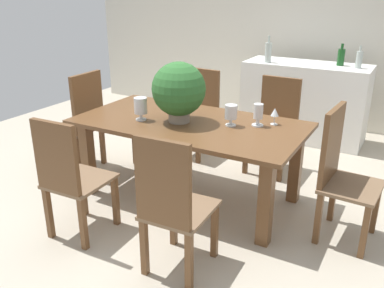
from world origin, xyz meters
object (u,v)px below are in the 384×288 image
(chair_far_left, at_px, (200,109))
(wine_bottle_clear, at_px, (341,57))
(crystal_vase_left, at_px, (258,113))
(wine_bottle_dark, at_px, (268,52))
(kitchen_counter, at_px, (304,101))
(chair_near_left, at_px, (69,175))
(chair_head_end, at_px, (82,118))
(flower_centerpiece, at_px, (179,90))
(wine_glass, at_px, (275,113))
(crystal_vase_center_near, at_px, (231,113))
(chair_far_right, at_px, (275,120))
(wine_bottle_amber, at_px, (359,59))
(dining_table, at_px, (190,134))
(chair_near_right, at_px, (172,203))
(crystal_vase_right, at_px, (141,106))
(chair_foot_end, at_px, (340,169))

(chair_far_left, xyz_separation_m, wine_bottle_clear, (1.28, 1.14, 0.54))
(crystal_vase_left, xyz_separation_m, wine_bottle_dark, (-0.55, 1.77, 0.24))
(kitchen_counter, xyz_separation_m, wine_bottle_dark, (-0.46, -0.17, 0.61))
(chair_near_left, height_order, wine_bottle_dark, wine_bottle_dark)
(chair_head_end, bearing_deg, chair_near_left, 37.71)
(chair_far_left, relative_size, crystal_vase_left, 5.02)
(chair_head_end, bearing_deg, flower_centerpiece, 86.08)
(chair_near_left, relative_size, wine_bottle_dark, 3.04)
(crystal_vase_left, relative_size, wine_glass, 1.32)
(crystal_vase_center_near, relative_size, wine_bottle_dark, 0.57)
(chair_far_right, distance_m, flower_centerpiece, 1.30)
(kitchen_counter, distance_m, wine_bottle_amber, 0.82)
(flower_centerpiece, bearing_deg, wine_bottle_amber, 62.04)
(kitchen_counter, relative_size, wine_bottle_amber, 5.88)
(chair_near_left, height_order, wine_glass, chair_near_left)
(dining_table, relative_size, chair_far_left, 2.07)
(crystal_vase_left, relative_size, wine_bottle_clear, 0.75)
(wine_glass, height_order, kitchen_counter, kitchen_counter)
(chair_near_right, xyz_separation_m, kitchen_counter, (0.01, 3.15, -0.07))
(chair_head_end, bearing_deg, chair_far_right, 118.99)
(flower_centerpiece, relative_size, crystal_vase_center_near, 2.86)
(chair_near_left, distance_m, flower_centerpiece, 1.15)
(chair_near_right, distance_m, wine_bottle_amber, 3.22)
(chair_near_left, xyz_separation_m, crystal_vase_center_near, (0.81, 1.10, 0.32))
(crystal_vase_left, height_order, crystal_vase_right, crystal_vase_right)
(crystal_vase_left, xyz_separation_m, crystal_vase_right, (-0.96, -0.35, 0.01))
(kitchen_counter, bearing_deg, crystal_vase_left, -87.14)
(wine_bottle_dark, bearing_deg, crystal_vase_right, -100.92)
(wine_bottle_dark, bearing_deg, wine_bottle_amber, 7.88)
(chair_far_right, bearing_deg, crystal_vase_right, -123.80)
(chair_head_end, relative_size, crystal_vase_center_near, 5.69)
(chair_far_right, distance_m, crystal_vase_left, 0.92)
(chair_foot_end, xyz_separation_m, crystal_vase_left, (-0.73, 0.17, 0.28))
(flower_centerpiece, height_order, crystal_vase_center_near, flower_centerpiece)
(chair_far_right, xyz_separation_m, wine_bottle_dark, (-0.44, 0.91, 0.55))
(chair_far_left, bearing_deg, chair_foot_end, -26.10)
(wine_bottle_dark, height_order, wine_bottle_amber, wine_bottle_dark)
(dining_table, xyz_separation_m, wine_glass, (0.68, 0.28, 0.22))
(dining_table, xyz_separation_m, chair_head_end, (-1.29, 0.00, -0.05))
(chair_near_left, distance_m, chair_near_right, 0.90)
(chair_far_left, xyz_separation_m, crystal_vase_left, (1.01, -0.85, 0.32))
(chair_near_left, xyz_separation_m, wine_glass, (1.12, 1.31, 0.31))
(wine_glass, height_order, wine_bottle_clear, wine_bottle_clear)
(flower_centerpiece, height_order, wine_bottle_dark, wine_bottle_dark)
(dining_table, distance_m, chair_far_left, 1.12)
(crystal_vase_left, bearing_deg, chair_foot_end, -12.92)
(dining_table, relative_size, flower_centerpiece, 3.82)
(chair_foot_end, relative_size, wine_bottle_amber, 4.03)
(chair_far_left, distance_m, wine_glass, 1.38)
(chair_far_left, bearing_deg, chair_near_left, -85.96)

